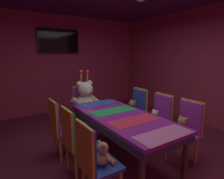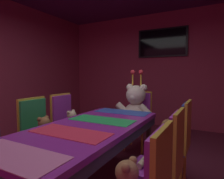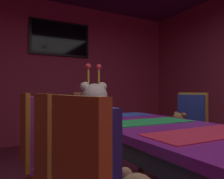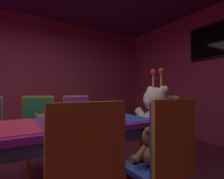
{
  "view_description": "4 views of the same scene",
  "coord_description": "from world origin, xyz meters",
  "px_view_note": "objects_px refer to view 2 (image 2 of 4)",
  "views": [
    {
      "loc": [
        -1.66,
        -2.27,
        1.7
      ],
      "look_at": [
        0.08,
        0.44,
        1.08
      ],
      "focal_mm": 29.86,
      "sensor_mm": 36.0,
      "label": 1
    },
    {
      "loc": [
        1.17,
        -1.64,
        1.28
      ],
      "look_at": [
        -0.21,
        0.92,
        1.05
      ],
      "focal_mm": 30.94,
      "sensor_mm": 36.0,
      "label": 2
    },
    {
      "loc": [
        -1.12,
        -1.18,
        1.0
      ],
      "look_at": [
        -0.1,
        0.73,
        1.02
      ],
      "focal_mm": 34.85,
      "sensor_mm": 36.0,
      "label": 3
    },
    {
      "loc": [
        1.68,
        -0.35,
        1.03
      ],
      "look_at": [
        -0.04,
        0.71,
        1.07
      ],
      "focal_mm": 27.44,
      "sensor_mm": 36.0,
      "label": 4
    }
  ],
  "objects_px": {
    "wall_tv": "(162,43)",
    "chair_right_2": "(180,135)",
    "banquet_table": "(88,134)",
    "teddy_left_1": "(45,130)",
    "king_teddy_bear": "(135,106)",
    "chair_right_1": "(169,155)",
    "teddy_right_1": "(152,155)",
    "teddy_right_2": "(167,133)",
    "teddy_left_2": "(72,121)",
    "chair_left_1": "(37,128)",
    "throne_chair": "(139,113)",
    "chair_left_2": "(65,119)"
  },
  "relations": [
    {
      "from": "wall_tv",
      "to": "chair_right_2",
      "type": "bearing_deg",
      "value": -71.4
    },
    {
      "from": "banquet_table",
      "to": "chair_right_2",
      "type": "height_order",
      "value": "chair_right_2"
    },
    {
      "from": "teddy_left_1",
      "to": "king_teddy_bear",
      "type": "relative_size",
      "value": 0.36
    },
    {
      "from": "chair_right_1",
      "to": "chair_right_2",
      "type": "xyz_separation_m",
      "value": [
        -0.0,
        0.63,
        0.0
      ]
    },
    {
      "from": "teddy_right_1",
      "to": "king_teddy_bear",
      "type": "bearing_deg",
      "value": -63.25
    },
    {
      "from": "teddy_right_1",
      "to": "teddy_right_2",
      "type": "relative_size",
      "value": 0.85
    },
    {
      "from": "chair_right_1",
      "to": "teddy_right_1",
      "type": "height_order",
      "value": "chair_right_1"
    },
    {
      "from": "chair_right_1",
      "to": "wall_tv",
      "type": "xyz_separation_m",
      "value": [
        -0.84,
        3.12,
        1.45
      ]
    },
    {
      "from": "teddy_left_2",
      "to": "king_teddy_bear",
      "type": "xyz_separation_m",
      "value": [
        0.7,
        0.79,
        0.16
      ]
    },
    {
      "from": "banquet_table",
      "to": "teddy_left_1",
      "type": "height_order",
      "value": "teddy_left_1"
    },
    {
      "from": "chair_left_1",
      "to": "king_teddy_bear",
      "type": "relative_size",
      "value": 1.09
    },
    {
      "from": "throne_chair",
      "to": "chair_right_1",
      "type": "bearing_deg",
      "value": 28.38
    },
    {
      "from": "teddy_left_2",
      "to": "king_teddy_bear",
      "type": "distance_m",
      "value": 1.07
    },
    {
      "from": "teddy_left_1",
      "to": "teddy_right_2",
      "type": "xyz_separation_m",
      "value": [
        1.36,
        0.59,
        -0.0
      ]
    },
    {
      "from": "chair_left_1",
      "to": "chair_left_2",
      "type": "relative_size",
      "value": 1.0
    },
    {
      "from": "banquet_table",
      "to": "chair_left_1",
      "type": "xyz_separation_m",
      "value": [
        -0.82,
        0.03,
        -0.06
      ]
    },
    {
      "from": "chair_left_2",
      "to": "wall_tv",
      "type": "distance_m",
      "value": 3.03
    },
    {
      "from": "chair_right_1",
      "to": "teddy_right_2",
      "type": "height_order",
      "value": "chair_right_1"
    },
    {
      "from": "chair_right_2",
      "to": "teddy_right_2",
      "type": "bearing_deg",
      "value": 0.0
    },
    {
      "from": "king_teddy_bear",
      "to": "wall_tv",
      "type": "relative_size",
      "value": 0.76
    },
    {
      "from": "teddy_left_1",
      "to": "throne_chair",
      "type": "bearing_deg",
      "value": 66.05
    },
    {
      "from": "teddy_left_2",
      "to": "teddy_right_1",
      "type": "bearing_deg",
      "value": -23.13
    },
    {
      "from": "teddy_right_1",
      "to": "chair_left_1",
      "type": "bearing_deg",
      "value": -1.59
    },
    {
      "from": "chair_left_2",
      "to": "teddy_right_1",
      "type": "height_order",
      "value": "chair_left_2"
    },
    {
      "from": "chair_left_1",
      "to": "chair_left_2",
      "type": "distance_m",
      "value": 0.56
    },
    {
      "from": "chair_right_2",
      "to": "wall_tv",
      "type": "bearing_deg",
      "value": -71.4
    },
    {
      "from": "chair_left_1",
      "to": "chair_left_2",
      "type": "bearing_deg",
      "value": 93.13
    },
    {
      "from": "teddy_left_1",
      "to": "teddy_left_2",
      "type": "bearing_deg",
      "value": 93.26
    },
    {
      "from": "teddy_right_2",
      "to": "throne_chair",
      "type": "bearing_deg",
      "value": -53.16
    },
    {
      "from": "wall_tv",
      "to": "teddy_left_2",
      "type": "bearing_deg",
      "value": -105.62
    },
    {
      "from": "chair_right_1",
      "to": "chair_right_2",
      "type": "height_order",
      "value": "same"
    },
    {
      "from": "teddy_left_1",
      "to": "chair_right_1",
      "type": "distance_m",
      "value": 1.51
    },
    {
      "from": "chair_left_2",
      "to": "teddy_right_2",
      "type": "height_order",
      "value": "chair_left_2"
    },
    {
      "from": "teddy_right_1",
      "to": "teddy_right_2",
      "type": "height_order",
      "value": "teddy_right_2"
    },
    {
      "from": "teddy_left_2",
      "to": "chair_right_2",
      "type": "distance_m",
      "value": 1.54
    },
    {
      "from": "chair_left_1",
      "to": "teddy_left_2",
      "type": "relative_size",
      "value": 3.23
    },
    {
      "from": "banquet_table",
      "to": "throne_chair",
      "type": "xyz_separation_m",
      "value": [
        0.0,
        1.54,
        -0.06
      ]
    },
    {
      "from": "teddy_right_2",
      "to": "wall_tv",
      "type": "bearing_deg",
      "value": -74.46
    },
    {
      "from": "teddy_left_2",
      "to": "chair_right_2",
      "type": "bearing_deg",
      "value": 1.29
    },
    {
      "from": "teddy_right_1",
      "to": "wall_tv",
      "type": "relative_size",
      "value": 0.23
    },
    {
      "from": "teddy_left_2",
      "to": "chair_right_1",
      "type": "xyz_separation_m",
      "value": [
        1.55,
        -0.6,
        0.01
      ]
    },
    {
      "from": "throne_chair",
      "to": "teddy_right_1",
      "type": "bearing_deg",
      "value": 24.18
    },
    {
      "from": "chair_left_2",
      "to": "teddy_left_1",
      "type": "bearing_deg",
      "value": -72.51
    },
    {
      "from": "teddy_left_2",
      "to": "king_teddy_bear",
      "type": "bearing_deg",
      "value": 48.17
    },
    {
      "from": "chair_left_1",
      "to": "chair_left_2",
      "type": "height_order",
      "value": "same"
    },
    {
      "from": "chair_left_1",
      "to": "teddy_left_1",
      "type": "distance_m",
      "value": 0.15
    },
    {
      "from": "chair_left_2",
      "to": "chair_right_1",
      "type": "bearing_deg",
      "value": -19.54
    },
    {
      "from": "king_teddy_bear",
      "to": "teddy_left_1",
      "type": "bearing_deg",
      "value": -26.58
    },
    {
      "from": "chair_left_1",
      "to": "teddy_right_2",
      "type": "relative_size",
      "value": 3.05
    },
    {
      "from": "teddy_right_1",
      "to": "teddy_right_2",
      "type": "distance_m",
      "value": 0.63
    }
  ]
}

